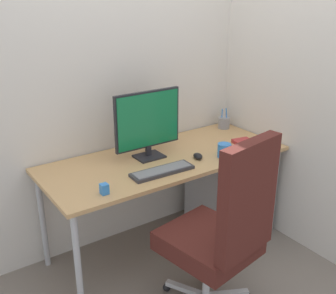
% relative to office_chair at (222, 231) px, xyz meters
% --- Properties ---
extents(ground_plane, '(8.00, 8.00, 0.00)m').
position_rel_office_chair_xyz_m(ground_plane, '(0.12, 0.72, -0.57)').
color(ground_plane, slate).
extents(wall_back, '(3.19, 0.04, 2.80)m').
position_rel_office_chair_xyz_m(wall_back, '(0.12, 1.09, 0.83)').
color(wall_back, silver).
rests_on(wall_back, ground_plane).
extents(wall_side_right, '(0.04, 2.21, 2.80)m').
position_rel_office_chair_xyz_m(wall_side_right, '(0.99, 0.50, 0.83)').
color(wall_side_right, silver).
rests_on(wall_side_right, ground_plane).
extents(desk, '(1.67, 0.69, 0.72)m').
position_rel_office_chair_xyz_m(desk, '(0.12, 0.72, 0.10)').
color(desk, tan).
rests_on(desk, ground_plane).
extents(office_chair, '(0.55, 0.58, 1.12)m').
position_rel_office_chair_xyz_m(office_chair, '(0.00, 0.00, 0.00)').
color(office_chair, black).
rests_on(office_chair, ground_plane).
extents(filing_cabinet, '(0.42, 0.55, 0.55)m').
position_rel_office_chair_xyz_m(filing_cabinet, '(0.70, 0.72, -0.29)').
color(filing_cabinet, '#B2B5BA').
rests_on(filing_cabinet, ground_plane).
extents(monitor, '(0.48, 0.15, 0.45)m').
position_rel_office_chair_xyz_m(monitor, '(0.03, 0.79, 0.40)').
color(monitor, black).
rests_on(monitor, desk).
extents(keyboard, '(0.41, 0.14, 0.02)m').
position_rel_office_chair_xyz_m(keyboard, '(-0.03, 0.52, 0.16)').
color(keyboard, '#333338').
rests_on(keyboard, desk).
extents(mouse, '(0.08, 0.10, 0.03)m').
position_rel_office_chair_xyz_m(mouse, '(0.28, 0.57, 0.17)').
color(mouse, black).
rests_on(mouse, desk).
extents(pen_holder, '(0.09, 0.09, 0.17)m').
position_rel_office_chair_xyz_m(pen_holder, '(0.85, 0.95, 0.20)').
color(pen_holder, gray).
rests_on(pen_holder, desk).
extents(notebook, '(0.16, 0.20, 0.03)m').
position_rel_office_chair_xyz_m(notebook, '(0.72, 0.57, 0.16)').
color(notebook, '#B23333').
rests_on(notebook, desk).
extents(coffee_mug, '(0.12, 0.09, 0.09)m').
position_rel_office_chair_xyz_m(coffee_mug, '(0.45, 0.50, 0.20)').
color(coffee_mug, '#337FD8').
rests_on(coffee_mug, desk).
extents(desk_clamp_accessory, '(0.04, 0.04, 0.06)m').
position_rel_office_chair_xyz_m(desk_clamp_accessory, '(-0.45, 0.47, 0.18)').
color(desk_clamp_accessory, '#337FD8').
rests_on(desk_clamp_accessory, desk).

